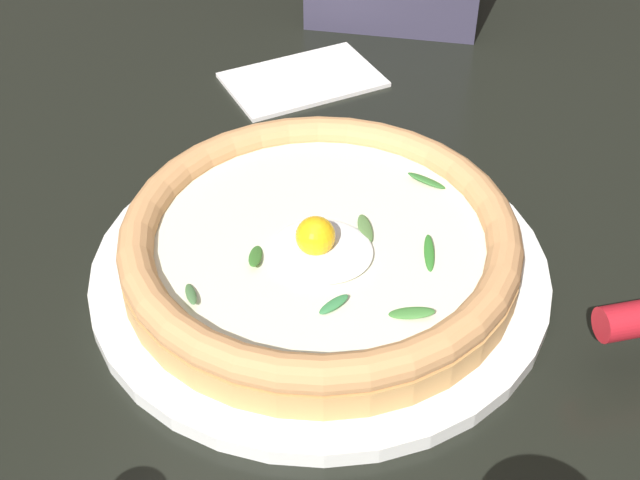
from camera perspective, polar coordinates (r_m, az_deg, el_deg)
The scene contains 4 objects.
ground_plane at distance 0.57m, azimuth 2.46°, elevation -5.38°, with size 2.40×2.40×0.03m, color black.
pizza_plate at distance 0.58m, azimuth 0.00°, elevation -1.95°, with size 0.31×0.31×0.01m, color white.
pizza at distance 0.56m, azimuth 0.00°, elevation -0.08°, with size 0.27×0.27×0.05m.
folded_napkin at distance 0.79m, azimuth -1.20°, elevation 11.08°, with size 0.14×0.09×0.01m, color white.
Camera 1 is at (0.12, -0.38, 0.40)m, focal length 46.57 mm.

